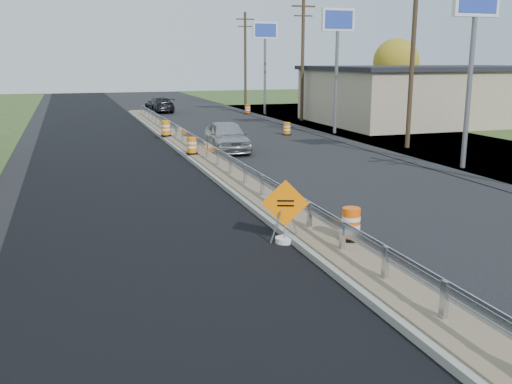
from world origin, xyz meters
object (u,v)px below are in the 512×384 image
object	(u,v)px
barrel_median_near	(351,225)
barrel_shoulder_far	(248,109)
barrel_median_mid	(192,146)
car_silver	(227,136)
barrel_median_far	(166,129)
car_dark_far	(160,105)
caution_sign	(285,227)
barrel_shoulder_mid	(287,129)

from	to	relation	value
barrel_median_near	barrel_shoulder_far	bearing A→B (deg)	76.60
barrel_median_mid	car_silver	bearing A→B (deg)	38.09
barrel_median_far	barrel_shoulder_far	xyz separation A→B (m)	(9.75, 14.57, -0.26)
barrel_shoulder_far	car_dark_far	distance (m)	8.37
caution_sign	barrel_shoulder_far	size ratio (longest dim) A/B	1.99
barrel_median_far	barrel_shoulder_mid	size ratio (longest dim) A/B	1.16
barrel_shoulder_mid	car_dark_far	size ratio (longest dim) A/B	0.17
barrel_median_mid	barrel_shoulder_mid	bearing A→B (deg)	42.18
barrel_shoulder_far	caution_sign	bearing A→B (deg)	-105.92
barrel_median_mid	barrel_median_far	size ratio (longest dim) A/B	0.88
car_dark_far	barrel_median_far	bearing A→B (deg)	77.69
car_dark_far	barrel_shoulder_mid	bearing A→B (deg)	100.81
barrel_median_mid	barrel_median_far	bearing A→B (deg)	90.67
barrel_median_near	car_silver	xyz separation A→B (m)	(1.26, 16.47, 0.16)
barrel_median_near	barrel_median_mid	world-z (taller)	barrel_median_near
barrel_median_near	barrel_shoulder_mid	distance (m)	22.69
barrel_shoulder_far	car_dark_far	xyz separation A→B (m)	(-7.17, 4.31, 0.28)
barrel_shoulder_mid	car_dark_far	xyz separation A→B (m)	(-5.21, 18.99, 0.31)
barrel_median_near	car_dark_far	distance (m)	40.70
caution_sign	car_silver	distance (m)	15.76
caution_sign	car_dark_far	bearing A→B (deg)	105.57
barrel_median_near	barrel_median_mid	bearing A→B (deg)	93.91
caution_sign	car_dark_far	distance (m)	39.84
barrel_shoulder_far	car_dark_far	world-z (taller)	car_dark_far
caution_sign	car_dark_far	world-z (taller)	caution_sign
barrel_median_near	car_silver	world-z (taller)	car_silver
barrel_median_mid	car_dark_far	bearing A→B (deg)	84.51
barrel_shoulder_far	car_dark_far	bearing A→B (deg)	148.96
barrel_shoulder_mid	car_silver	world-z (taller)	car_silver
barrel_median_near	barrel_median_mid	distance (m)	14.72
caution_sign	barrel_median_mid	xyz separation A→B (m)	(0.43, 13.75, 0.19)
barrel_shoulder_mid	car_silver	distance (m)	7.54
barrel_shoulder_mid	barrel_shoulder_far	distance (m)	14.81
barrel_median_near	barrel_shoulder_mid	size ratio (longest dim) A/B	1.05
barrel_median_far	car_silver	xyz separation A→B (m)	(2.35, -5.32, 0.12)
barrel_median_far	barrel_shoulder_far	bearing A→B (deg)	56.20
caution_sign	barrel_median_far	world-z (taller)	caution_sign
car_silver	barrel_median_near	bearing A→B (deg)	-90.98
caution_sign	barrel_shoulder_mid	world-z (taller)	caution_sign
car_silver	car_dark_far	xyz separation A→B (m)	(0.23, 24.20, -0.10)
barrel_median_mid	barrel_shoulder_far	distance (m)	23.72
barrel_median_mid	barrel_shoulder_far	bearing A→B (deg)	65.95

